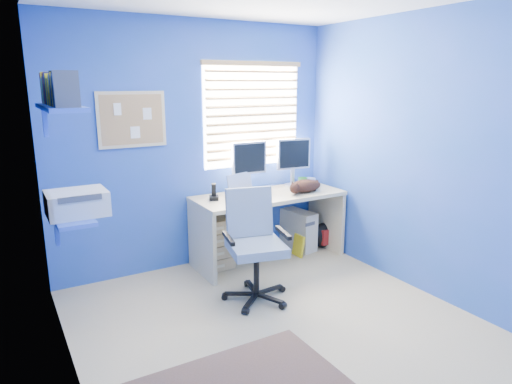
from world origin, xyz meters
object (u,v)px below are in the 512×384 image
cat (305,186)px  office_chair (255,259)px  laptop (248,187)px  tower_pc (298,230)px  desk (269,227)px

cat → office_chair: 1.20m
laptop → cat: size_ratio=0.87×
office_chair → tower_pc: bearing=37.9°
laptop → office_chair: office_chair is taller
desk → laptop: laptop is taller
desk → office_chair: 0.91m
cat → laptop: bearing=148.3°
tower_pc → office_chair: office_chair is taller
cat → office_chair: office_chair is taller
desk → tower_pc: bearing=14.9°
desk → laptop: (-0.25, -0.00, 0.48)m
desk → office_chair: office_chair is taller
tower_pc → laptop: bearing=-178.0°
tower_pc → desk: bearing=-173.3°
desk → office_chair: size_ratio=1.64×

